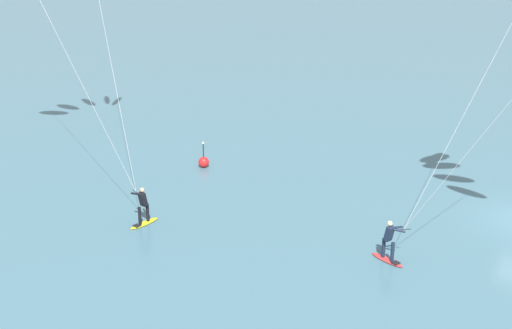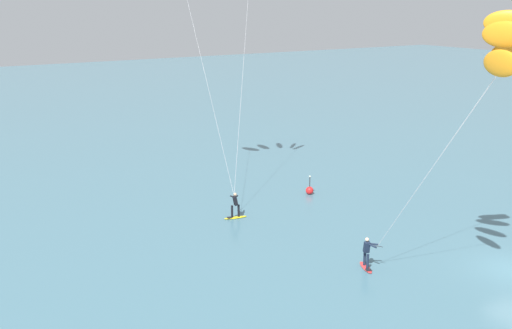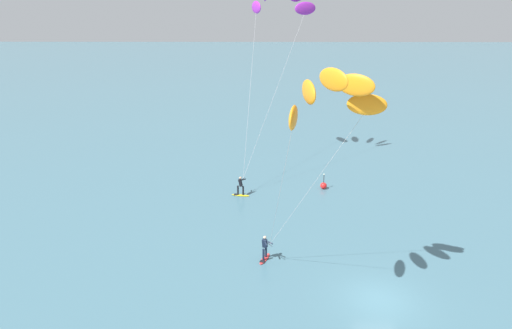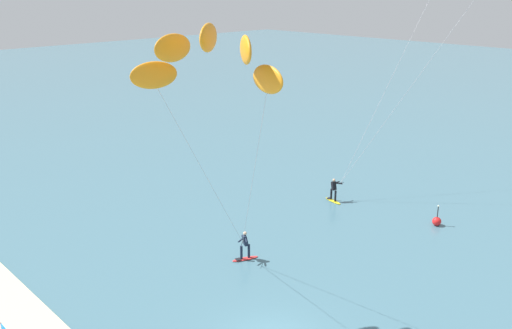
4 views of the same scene
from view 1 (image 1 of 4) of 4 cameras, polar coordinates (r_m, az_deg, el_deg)
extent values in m
ellipsoid|color=red|center=(27.54, 10.61, -7.62)|extent=(0.89, 1.53, 0.08)
cube|color=black|center=(27.29, 11.28, -7.83)|extent=(0.37, 0.37, 0.02)
cylinder|color=#192338|center=(27.47, 10.32, -6.67)|extent=(0.14, 0.14, 0.78)
cylinder|color=#192338|center=(27.22, 11.03, -6.98)|extent=(0.14, 0.14, 0.78)
cube|color=#192338|center=(27.04, 10.77, -5.53)|extent=(0.40, 0.41, 0.63)
sphere|color=beige|center=(26.86, 10.83, -4.72)|extent=(0.20, 0.20, 0.20)
cylinder|color=black|center=(27.12, 11.92, -5.18)|extent=(0.33, 0.47, 0.03)
cylinder|color=#192338|center=(27.13, 11.30, -5.05)|extent=(0.55, 0.42, 0.15)
cylinder|color=#192338|center=(26.94, 11.42, -5.25)|extent=(0.21, 0.61, 0.15)
cylinder|color=#B2B2B7|center=(25.32, 18.96, 3.60)|extent=(0.91, 5.55, 9.35)
cylinder|color=#B2B2B7|center=(27.38, 17.12, 5.03)|extent=(4.77, 2.99, 9.35)
ellipsoid|color=yellow|center=(30.36, -9.07, -4.74)|extent=(1.54, 0.64, 0.08)
cube|color=black|center=(30.10, -9.66, -4.91)|extent=(0.33, 0.34, 0.02)
cylinder|color=black|center=(30.31, -8.80, -3.87)|extent=(0.14, 0.14, 0.78)
cylinder|color=black|center=(30.06, -9.43, -4.13)|extent=(0.14, 0.14, 0.78)
cube|color=black|center=(29.91, -9.19, -2.80)|extent=(0.37, 0.36, 0.63)
sphere|color=tan|center=(29.74, -9.23, -2.06)|extent=(0.20, 0.20, 0.20)
cylinder|color=black|center=(30.30, -9.72, -2.21)|extent=(0.24, 0.52, 0.03)
cylinder|color=black|center=(30.01, -9.65, -2.37)|extent=(0.10, 0.60, 0.15)
cylinder|color=black|center=(30.11, -9.29, -2.27)|extent=(0.48, 0.49, 0.15)
cylinder|color=#B2B2B7|center=(32.60, -12.25, 10.97)|extent=(5.27, 6.76, 12.81)
cylinder|color=#B2B2B7|center=(31.66, -15.99, 10.38)|extent=(1.04, 8.50, 12.81)
sphere|color=red|center=(36.33, -4.27, 0.20)|extent=(0.56, 0.56, 0.56)
cylinder|color=#262628|center=(36.11, -4.30, 1.14)|extent=(0.06, 0.06, 0.70)
sphere|color=#F2F2CC|center=(35.98, -4.32, 1.75)|extent=(0.12, 0.12, 0.12)
camera|label=2|loc=(15.21, 108.01, -4.45)|focal=43.55mm
camera|label=3|loc=(31.82, 75.95, 13.17)|focal=36.13mm
camera|label=4|loc=(44.27, 45.65, 16.69)|focal=38.00mm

